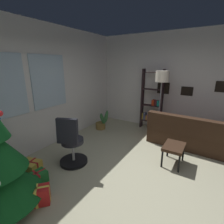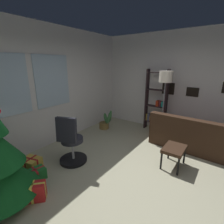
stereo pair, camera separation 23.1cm
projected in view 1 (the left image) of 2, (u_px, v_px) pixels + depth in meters
The scene contains 12 objects.
ground_plane at pixel (145, 182), 2.94m from camera, with size 5.19×5.01×0.10m, color #ACA98B.
wall_back_with_windows at pixel (43, 88), 3.79m from camera, with size 5.19×0.12×2.84m.
wall_right_with_frames at pixel (182, 84), 4.68m from camera, with size 0.12×5.01×2.84m.
couch at pixel (195, 134), 4.13m from camera, with size 1.62×2.01×0.82m.
footstool at pixel (174, 148), 3.28m from camera, with size 0.52×0.38×0.41m.
gift_box_red at pixel (37, 196), 2.38m from camera, with size 0.38×0.37×0.28m.
gift_box_green at pixel (37, 178), 2.80m from camera, with size 0.35×0.25×0.21m.
gift_box_gold at pixel (31, 167), 3.08m from camera, with size 0.35×0.38×0.23m.
office_chair at pixel (72, 146), 3.26m from camera, with size 0.58×0.56×1.02m.
bookshelf at pixel (152, 104), 5.01m from camera, with size 0.18×0.64×1.83m.
floor_lamp at pixel (162, 82), 4.27m from camera, with size 0.33×0.33×1.79m.
potted_plant at pixel (102, 122), 5.14m from camera, with size 0.41×0.43×0.61m.
Camera 1 is at (-2.41, -0.80, 1.97)m, focal length 26.48 mm.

